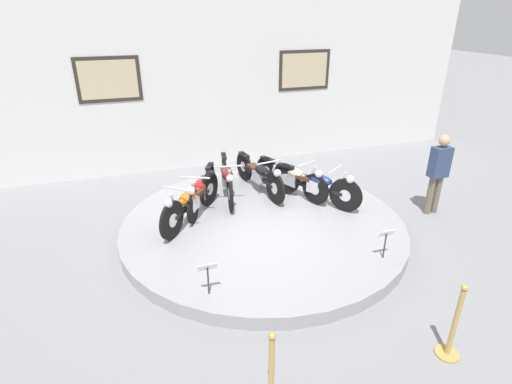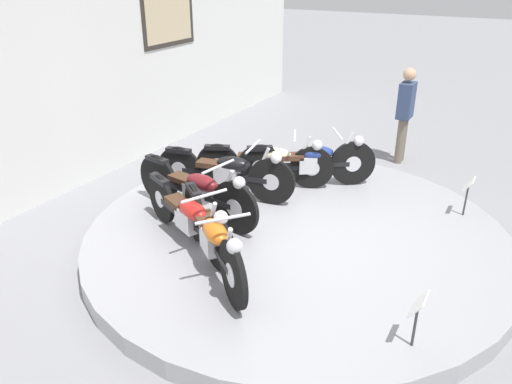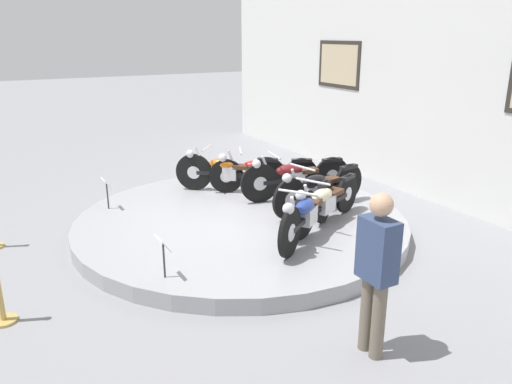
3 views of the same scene
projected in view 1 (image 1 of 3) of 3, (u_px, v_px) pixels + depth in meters
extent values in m
plane|color=gray|center=(263.00, 230.00, 7.40)|extent=(60.00, 60.00, 0.00)
cylinder|color=#99999E|center=(263.00, 225.00, 7.36)|extent=(5.12, 5.12, 0.22)
cube|color=silver|center=(213.00, 83.00, 9.79)|extent=(14.00, 0.20, 4.18)
cube|color=#2D2823|center=(109.00, 80.00, 8.93)|extent=(1.40, 0.02, 1.00)
cube|color=#C6B289|center=(109.00, 80.00, 8.92)|extent=(1.24, 0.02, 0.84)
cube|color=#2D2823|center=(304.00, 70.00, 10.30)|extent=(1.40, 0.02, 1.00)
cube|color=#C6B289|center=(305.00, 70.00, 10.29)|extent=(1.24, 0.02, 0.84)
cylinder|color=black|center=(172.00, 220.00, 6.61)|extent=(0.47, 0.56, 0.67)
cylinder|color=silver|center=(172.00, 220.00, 6.61)|extent=(0.20, 0.22, 0.24)
cylinder|color=black|center=(209.00, 189.00, 7.76)|extent=(0.47, 0.56, 0.67)
cylinder|color=silver|center=(209.00, 189.00, 7.76)|extent=(0.20, 0.22, 0.24)
cube|color=black|center=(192.00, 203.00, 7.19)|extent=(0.84, 1.01, 0.07)
cube|color=silver|center=(191.00, 203.00, 7.15)|extent=(0.36, 0.37, 0.24)
ellipsoid|color=#D16619|center=(187.00, 197.00, 6.99)|extent=(0.47, 0.51, 0.20)
cube|color=#472D1E|center=(197.00, 192.00, 7.32)|extent=(0.36, 0.37, 0.07)
cube|color=black|center=(208.00, 175.00, 7.64)|extent=(0.30, 0.34, 0.06)
cylinder|color=silver|center=(176.00, 206.00, 6.66)|extent=(0.19, 0.22, 0.54)
cylinder|color=silver|center=(178.00, 189.00, 6.64)|extent=(0.44, 0.37, 0.03)
sphere|color=silver|center=(168.00, 203.00, 6.42)|extent=(0.15, 0.15, 0.15)
cylinder|color=black|center=(193.00, 207.00, 7.13)|extent=(0.31, 0.58, 0.61)
cylinder|color=silver|center=(193.00, 207.00, 7.13)|extent=(0.15, 0.22, 0.21)
cylinder|color=black|center=(210.00, 178.00, 8.35)|extent=(0.31, 0.58, 0.61)
cylinder|color=silver|center=(210.00, 178.00, 8.35)|extent=(0.15, 0.22, 0.21)
cube|color=black|center=(202.00, 191.00, 7.74)|extent=(0.59, 1.15, 0.07)
cube|color=silver|center=(202.00, 191.00, 7.69)|extent=(0.32, 0.37, 0.24)
ellipsoid|color=red|center=(200.00, 186.00, 7.54)|extent=(0.40, 0.53, 0.20)
cube|color=#472D1E|center=(204.00, 180.00, 7.88)|extent=(0.32, 0.37, 0.07)
cube|color=black|center=(209.00, 166.00, 8.24)|extent=(0.24, 0.37, 0.06)
cylinder|color=silver|center=(194.00, 193.00, 7.18)|extent=(0.15, 0.25, 0.54)
cylinder|color=silver|center=(195.00, 177.00, 7.17)|extent=(0.50, 0.26, 0.03)
sphere|color=silver|center=(191.00, 191.00, 6.93)|extent=(0.15, 0.15, 0.15)
cylinder|color=black|center=(230.00, 194.00, 7.56)|extent=(0.16, 0.67, 0.67)
cylinder|color=silver|center=(230.00, 194.00, 7.56)|extent=(0.10, 0.24, 0.24)
cylinder|color=black|center=(224.00, 168.00, 8.77)|extent=(0.16, 0.67, 0.67)
cylinder|color=silver|center=(224.00, 168.00, 8.77)|extent=(0.10, 0.24, 0.24)
cube|color=black|center=(227.00, 180.00, 8.16)|extent=(0.27, 1.24, 0.07)
cube|color=silver|center=(227.00, 180.00, 8.12)|extent=(0.25, 0.35, 0.24)
ellipsoid|color=maroon|center=(227.00, 175.00, 7.96)|extent=(0.29, 0.51, 0.20)
cube|color=#472D1E|center=(226.00, 170.00, 8.30)|extent=(0.25, 0.35, 0.07)
cube|color=black|center=(224.00, 156.00, 8.65)|extent=(0.16, 0.37, 0.06)
cylinder|color=silver|center=(229.00, 181.00, 7.60)|extent=(0.08, 0.25, 0.54)
cylinder|color=silver|center=(228.00, 166.00, 7.59)|extent=(0.54, 0.12, 0.03)
sphere|color=silver|center=(230.00, 179.00, 7.36)|extent=(0.15, 0.15, 0.15)
cylinder|color=black|center=(275.00, 188.00, 7.82)|extent=(0.17, 0.65, 0.65)
cylinder|color=silver|center=(275.00, 188.00, 7.82)|extent=(0.10, 0.24, 0.23)
cylinder|color=black|center=(244.00, 166.00, 8.90)|extent=(0.17, 0.65, 0.65)
cylinder|color=silver|center=(244.00, 166.00, 8.90)|extent=(0.10, 0.24, 0.23)
cube|color=black|center=(259.00, 177.00, 8.36)|extent=(0.29, 1.23, 0.07)
cube|color=silver|center=(260.00, 176.00, 8.32)|extent=(0.25, 0.35, 0.24)
ellipsoid|color=black|center=(262.00, 171.00, 8.17)|extent=(0.30, 0.51, 0.20)
cube|color=#472D1E|center=(254.00, 167.00, 8.48)|extent=(0.25, 0.35, 0.07)
cube|color=black|center=(244.00, 155.00, 8.78)|extent=(0.16, 0.37, 0.06)
cylinder|color=silver|center=(272.00, 176.00, 7.86)|extent=(0.09, 0.25, 0.54)
cylinder|color=silver|center=(269.00, 162.00, 7.83)|extent=(0.54, 0.13, 0.03)
sphere|color=silver|center=(277.00, 173.00, 7.63)|extent=(0.15, 0.15, 0.15)
cylinder|color=black|center=(315.00, 189.00, 7.81)|extent=(0.31, 0.59, 0.62)
cylinder|color=silver|center=(315.00, 189.00, 7.81)|extent=(0.15, 0.23, 0.22)
cylinder|color=black|center=(267.00, 170.00, 8.71)|extent=(0.31, 0.59, 0.62)
cylinder|color=silver|center=(267.00, 170.00, 8.71)|extent=(0.15, 0.23, 0.22)
cube|color=black|center=(290.00, 179.00, 8.26)|extent=(0.58, 1.16, 0.07)
cube|color=silver|center=(291.00, 179.00, 8.23)|extent=(0.31, 0.37, 0.24)
ellipsoid|color=beige|center=(295.00, 173.00, 8.09)|extent=(0.40, 0.53, 0.20)
cube|color=#472D1E|center=(283.00, 170.00, 8.35)|extent=(0.31, 0.37, 0.07)
cube|color=black|center=(267.00, 159.00, 8.60)|extent=(0.24, 0.37, 0.06)
cylinder|color=silver|center=(310.00, 178.00, 7.83)|extent=(0.14, 0.25, 0.54)
cylinder|color=silver|center=(307.00, 164.00, 7.79)|extent=(0.50, 0.25, 0.03)
sphere|color=silver|center=(319.00, 174.00, 7.63)|extent=(0.15, 0.15, 0.15)
cylinder|color=black|center=(346.00, 195.00, 7.52)|extent=(0.42, 0.57, 0.66)
cylinder|color=silver|center=(346.00, 195.00, 7.52)|extent=(0.19, 0.23, 0.23)
cylinder|color=black|center=(285.00, 179.00, 8.25)|extent=(0.42, 0.57, 0.66)
cylinder|color=silver|center=(285.00, 179.00, 8.25)|extent=(0.19, 0.23, 0.23)
cube|color=black|center=(314.00, 187.00, 7.88)|extent=(0.77, 1.06, 0.07)
cube|color=silver|center=(316.00, 186.00, 7.85)|extent=(0.35, 0.38, 0.24)
ellipsoid|color=navy|center=(321.00, 180.00, 7.73)|extent=(0.46, 0.52, 0.20)
cube|color=#472D1E|center=(305.00, 177.00, 7.94)|extent=(0.35, 0.38, 0.07)
cube|color=black|center=(286.00, 166.00, 8.13)|extent=(0.29, 0.35, 0.06)
cylinder|color=silver|center=(339.00, 184.00, 7.51)|extent=(0.18, 0.23, 0.54)
cylinder|color=silver|center=(335.00, 170.00, 7.46)|extent=(0.46, 0.34, 0.03)
sphere|color=silver|center=(350.00, 179.00, 7.34)|extent=(0.15, 0.15, 0.15)
cylinder|color=#333338|center=(208.00, 281.00, 5.34)|extent=(0.02, 0.02, 0.42)
cube|color=white|center=(207.00, 267.00, 5.25)|extent=(0.26, 0.11, 0.15)
cylinder|color=#333338|center=(385.00, 246.00, 6.13)|extent=(0.02, 0.02, 0.42)
cube|color=white|center=(387.00, 233.00, 6.04)|extent=(0.26, 0.11, 0.15)
cylinder|color=#6B6051|center=(430.00, 195.00, 7.87)|extent=(0.13, 0.13, 0.79)
cylinder|color=#6B6051|center=(437.00, 194.00, 7.91)|extent=(0.13, 0.13, 0.79)
cube|color=navy|center=(440.00, 162.00, 7.60)|extent=(0.36, 0.22, 0.59)
sphere|color=tan|center=(444.00, 140.00, 7.42)|extent=(0.21, 0.21, 0.21)
cylinder|color=tan|center=(271.00, 375.00, 3.91)|extent=(0.06, 0.06, 0.95)
sphere|color=tan|center=(272.00, 336.00, 3.70)|extent=(0.08, 0.08, 0.08)
cylinder|color=tan|center=(447.00, 354.00, 4.74)|extent=(0.28, 0.28, 0.03)
cylinder|color=tan|center=(455.00, 324.00, 4.55)|extent=(0.06, 0.06, 0.95)
sphere|color=tan|center=(465.00, 288.00, 4.33)|extent=(0.08, 0.08, 0.08)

